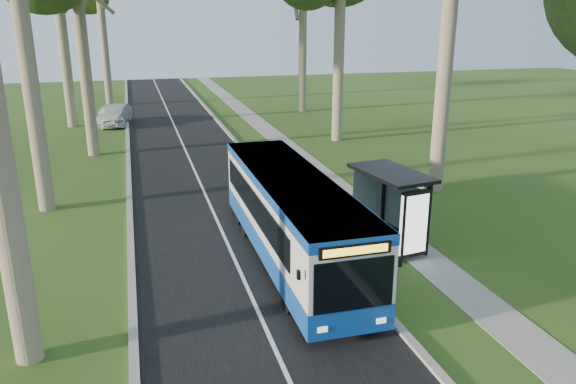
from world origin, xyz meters
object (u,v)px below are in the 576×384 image
Objects in this scene: bus at (291,218)px; bus_shelter at (400,197)px; car_silver at (115,115)px; car_white at (111,116)px; bus_stop_sign at (345,217)px; litter_bin at (328,217)px.

bus_shelter is (3.99, -0.13, 0.45)m from bus.
car_silver is (-6.30, 27.83, -0.80)m from bus.
car_white is (-10.59, 27.79, -1.26)m from bus_shelter.
bus_shelter is 0.76× the size of car_silver.
litter_bin is (0.34, 2.62, -0.94)m from bus_stop_sign.
car_white is 0.34m from car_silver.
car_white is at bearing 101.69° from bus_shelter.
car_white is (-6.60, 27.66, -0.81)m from bus.
bus is at bearing 168.94° from bus_shelter.
bus_stop_sign is 2.19m from bus_shelter.
bus_stop_sign is 0.66× the size of bus_shelter.
car_white reaches higher than litter_bin.
bus reaches higher than litter_bin.
bus reaches higher than bus_shelter.
bus_stop_sign is at bearing -78.41° from car_white.
bus is 1.89m from bus_stop_sign.
bus reaches higher than car_silver.
bus_shelter is 3.34× the size of litter_bin.
bus_stop_sign reaches higher than car_white.
bus is at bearing -62.83° from car_silver.
bus_stop_sign is 29.16m from car_white.
bus_shelter is at bearing -54.66° from litter_bin.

